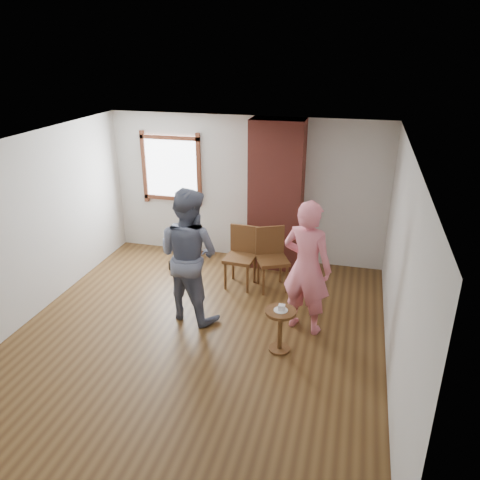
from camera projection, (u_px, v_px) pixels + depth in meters
name	position (u px, v px, depth m)	size (l,w,h in m)	color
ground	(197.00, 336.00, 6.43)	(5.50, 5.50, 0.00)	brown
room_shell	(204.00, 197.00, 6.28)	(5.04, 5.52, 2.62)	silver
brick_chimney	(276.00, 196.00, 8.02)	(0.90, 0.50, 2.60)	#9B4137
stoneware_crock	(191.00, 247.00, 8.72)	(0.32, 0.32, 0.41)	tan
dark_pot	(173.00, 265.00, 8.31)	(0.14, 0.14, 0.14)	black
dining_chair_left	(242.00, 253.00, 7.62)	(0.50, 0.50, 1.00)	brown
dining_chair_right	(271.00, 255.00, 7.55)	(0.62, 0.62, 1.01)	brown
side_table	(280.00, 324.00, 5.98)	(0.40, 0.40, 0.60)	brown
cake_plate	(281.00, 310.00, 5.91)	(0.18, 0.18, 0.01)	white
cake_slice	(282.00, 308.00, 5.89)	(0.08, 0.07, 0.06)	white
man	(189.00, 255.00, 6.56)	(0.95, 0.74, 1.95)	#16203E
person_pink	(307.00, 268.00, 6.26)	(0.69, 0.45, 1.89)	pink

